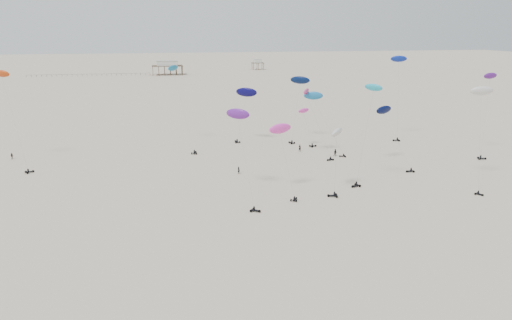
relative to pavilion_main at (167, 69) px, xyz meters
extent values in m
plane|color=beige|center=(10.00, -150.00, -4.22)|extent=(900.00, 900.00, 0.00)
cube|color=brown|center=(0.00, 0.00, 1.93)|extent=(21.00, 13.00, 0.30)
cube|color=silver|center=(0.00, 0.00, 3.68)|extent=(14.00, 8.40, 3.20)
cube|color=#B2B2AD|center=(0.00, 0.00, 5.43)|extent=(15.00, 9.00, 0.30)
cube|color=brown|center=(70.00, 30.00, 0.93)|extent=(9.00, 7.00, 0.30)
cube|color=silver|center=(70.00, 30.00, 2.28)|extent=(5.60, 4.20, 2.40)
cube|color=#B2B2AD|center=(70.00, 30.00, 3.63)|extent=(6.00, 4.50, 0.30)
cube|color=black|center=(-52.00, 0.00, -2.77)|extent=(80.00, 0.10, 0.10)
cylinder|color=gray|center=(-1.54, -219.75, 6.42)|extent=(0.03, 0.03, 24.95)
ellipsoid|color=#1674A5|center=(-3.65, -212.40, 17.00)|extent=(3.90, 4.10, 2.02)
cylinder|color=gray|center=(31.07, -236.61, 3.99)|extent=(0.03, 0.03, 17.46)
ellipsoid|color=#C42E7C|center=(28.93, -232.75, 12.18)|extent=(3.13, 3.90, 1.83)
cylinder|color=gray|center=(55.59, -266.87, 5.37)|extent=(0.03, 0.03, 20.73)
ellipsoid|color=silver|center=(57.91, -262.21, 15.21)|extent=(5.08, 2.55, 2.43)
cylinder|color=gray|center=(-41.41, -230.67, 6.44)|extent=(0.03, 0.03, 25.02)
ellipsoid|color=#C93D0E|center=(-44.85, -223.90, 17.21)|extent=(5.04, 4.08, 2.31)
cylinder|color=gray|center=(7.44, -265.20, 3.53)|extent=(0.03, 0.03, 19.35)
ellipsoid|color=#671C9B|center=(7.02, -258.57, 11.48)|extent=(5.21, 4.46, 2.50)
cylinder|color=gray|center=(73.37, -243.52, 5.89)|extent=(0.03, 0.03, 20.52)
ellipsoid|color=#541780|center=(75.80, -240.01, 15.94)|extent=(4.13, 2.00, 2.00)
cylinder|color=gray|center=(30.66, -217.37, 4.27)|extent=(0.03, 0.03, 17.35)
ellipsoid|color=#051541|center=(32.71, -214.05, 13.09)|extent=(6.41, 5.47, 2.97)
cylinder|color=gray|center=(34.24, -235.20, 3.28)|extent=(0.03, 0.03, 16.18)
ellipsoid|color=#176DAF|center=(30.87, -232.60, 11.05)|extent=(5.23, 3.27, 2.41)
cylinder|color=gray|center=(60.46, -220.76, 7.37)|extent=(0.03, 0.03, 22.43)
ellipsoid|color=#0B239A|center=(61.31, -217.96, 19.06)|extent=(5.13, 3.13, 2.39)
cylinder|color=gray|center=(32.16, -225.02, 0.85)|extent=(0.03, 0.03, 9.11)
ellipsoid|color=#F83AC4|center=(30.92, -224.30, 5.83)|extent=(3.99, 3.00, 1.82)
cylinder|color=gray|center=(33.19, -260.47, 5.96)|extent=(0.03, 0.03, 19.37)
ellipsoid|color=#1CAED3|center=(35.12, -259.16, 16.10)|extent=(3.97, 4.44, 2.03)
cylinder|color=gray|center=(46.64, -248.54, 2.08)|extent=(0.03, 0.03, 15.75)
ellipsoid|color=#040B37|center=(45.50, -243.10, 8.58)|extent=(5.49, 3.92, 2.55)
cylinder|color=gray|center=(15.12, -215.43, 2.72)|extent=(0.03, 0.03, 12.86)
ellipsoid|color=#080546|center=(16.75, -214.44, 10.01)|extent=(6.74, 5.37, 3.18)
cylinder|color=gray|center=(15.81, -264.09, 2.08)|extent=(0.03, 0.03, 13.27)
ellipsoid|color=#F639C8|center=(15.17, -260.59, 8.59)|extent=(5.45, 3.56, 2.53)
cylinder|color=gray|center=(25.39, -264.80, 1.77)|extent=(0.03, 0.03, 11.40)
ellipsoid|color=silver|center=(26.29, -262.70, 7.83)|extent=(4.58, 4.85, 2.30)
imported|color=black|center=(8.90, -247.49, -4.22)|extent=(0.82, 0.87, 1.98)
imported|color=black|center=(35.95, -236.79, -4.22)|extent=(1.23, 0.95, 2.22)
imported|color=black|center=(-45.09, -223.44, -4.22)|extent=(1.28, 1.10, 1.91)
imported|color=black|center=(28.38, -229.99, -4.22)|extent=(0.98, 0.94, 2.22)
camera|label=1|loc=(-8.61, -354.76, 28.13)|focal=35.00mm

